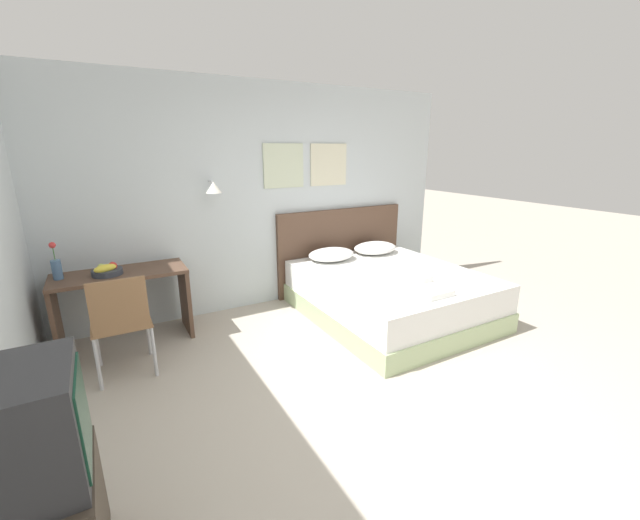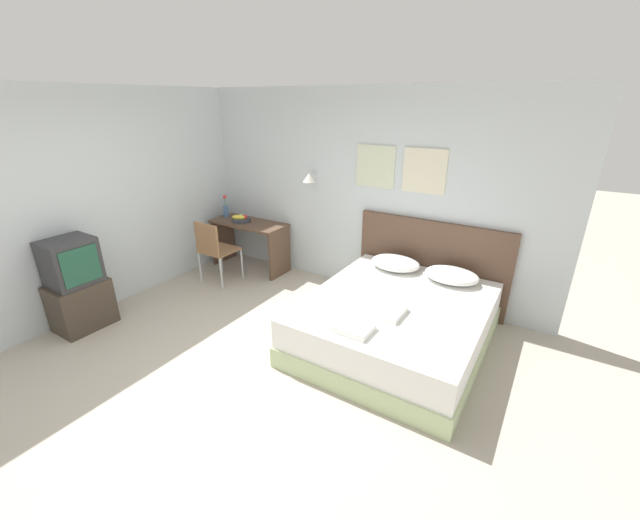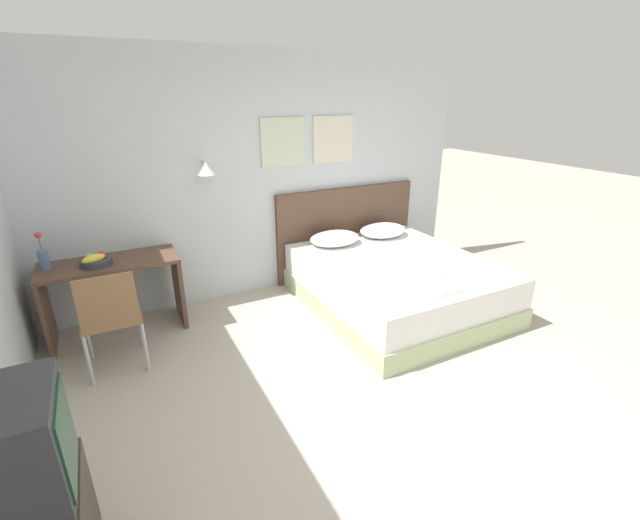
{
  "view_description": "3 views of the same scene",
  "coord_description": "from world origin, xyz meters",
  "px_view_note": "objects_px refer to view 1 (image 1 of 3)",
  "views": [
    {
      "loc": [
        -1.65,
        -1.91,
        1.91
      ],
      "look_at": [
        0.27,
        1.48,
        0.79
      ],
      "focal_mm": 22.0,
      "sensor_mm": 36.0,
      "label": 1
    },
    {
      "loc": [
        2.43,
        -2.09,
        2.47
      ],
      "look_at": [
        0.1,
        1.6,
        0.69
      ],
      "focal_mm": 22.0,
      "sensor_mm": 36.0,
      "label": 2
    },
    {
      "loc": [
        -1.51,
        -1.98,
        2.21
      ],
      "look_at": [
        0.2,
        1.33,
        0.75
      ],
      "focal_mm": 24.0,
      "sensor_mm": 36.0,
      "label": 3
    }
  ],
  "objects_px": {
    "pillow_right": "(375,248)",
    "folded_towel_near_foot": "(410,277)",
    "bed": "(390,294)",
    "desk": "(123,294)",
    "folded_towel_mid_bed": "(433,292)",
    "fruit_bowl": "(107,270)",
    "headboard": "(341,249)",
    "pillow_left": "(331,254)",
    "television": "(22,432)",
    "desk_chair": "(121,318)",
    "flower_vase": "(56,267)"
  },
  "relations": [
    {
      "from": "desk_chair",
      "to": "desk",
      "type": "bearing_deg",
      "value": 85.27
    },
    {
      "from": "headboard",
      "to": "folded_towel_mid_bed",
      "type": "bearing_deg",
      "value": -93.57
    },
    {
      "from": "folded_towel_mid_bed",
      "to": "headboard",
      "type": "bearing_deg",
      "value": 86.43
    },
    {
      "from": "flower_vase",
      "to": "television",
      "type": "relative_size",
      "value": 0.67
    },
    {
      "from": "headboard",
      "to": "desk_chair",
      "type": "xyz_separation_m",
      "value": [
        -2.8,
        -0.99,
        -0.01
      ]
    },
    {
      "from": "fruit_bowl",
      "to": "pillow_left",
      "type": "bearing_deg",
      "value": 0.84
    },
    {
      "from": "folded_towel_mid_bed",
      "to": "desk",
      "type": "xyz_separation_m",
      "value": [
        -2.63,
        1.54,
        -0.04
      ]
    },
    {
      "from": "bed",
      "to": "desk_chair",
      "type": "height_order",
      "value": "desk_chair"
    },
    {
      "from": "pillow_left",
      "to": "television",
      "type": "distance_m",
      "value": 3.73
    },
    {
      "from": "folded_towel_mid_bed",
      "to": "desk_chair",
      "type": "relative_size",
      "value": 0.35
    },
    {
      "from": "fruit_bowl",
      "to": "bed",
      "type": "bearing_deg",
      "value": -14.38
    },
    {
      "from": "flower_vase",
      "to": "folded_towel_mid_bed",
      "type": "bearing_deg",
      "value": -26.7
    },
    {
      "from": "headboard",
      "to": "folded_towel_mid_bed",
      "type": "height_order",
      "value": "headboard"
    },
    {
      "from": "fruit_bowl",
      "to": "television",
      "type": "height_order",
      "value": "television"
    },
    {
      "from": "desk",
      "to": "headboard",
      "type": "bearing_deg",
      "value": 6.29
    },
    {
      "from": "television",
      "to": "pillow_right",
      "type": "bearing_deg",
      "value": 33.6
    },
    {
      "from": "folded_towel_near_foot",
      "to": "folded_towel_mid_bed",
      "type": "relative_size",
      "value": 1.06
    },
    {
      "from": "headboard",
      "to": "fruit_bowl",
      "type": "xyz_separation_m",
      "value": [
        -2.84,
        -0.34,
        0.23
      ]
    },
    {
      "from": "headboard",
      "to": "folded_towel_near_foot",
      "type": "bearing_deg",
      "value": -89.97
    },
    {
      "from": "pillow_right",
      "to": "fruit_bowl",
      "type": "distance_m",
      "value": 3.19
    },
    {
      "from": "pillow_right",
      "to": "folded_towel_near_foot",
      "type": "xyz_separation_m",
      "value": [
        -0.34,
        -1.08,
        -0.05
      ]
    },
    {
      "from": "folded_towel_near_foot",
      "to": "flower_vase",
      "type": "bearing_deg",
      "value": 160.9
    },
    {
      "from": "pillow_right",
      "to": "desk_chair",
      "type": "bearing_deg",
      "value": -167.77
    },
    {
      "from": "folded_towel_mid_bed",
      "to": "fruit_bowl",
      "type": "height_order",
      "value": "fruit_bowl"
    },
    {
      "from": "folded_towel_mid_bed",
      "to": "fruit_bowl",
      "type": "xyz_separation_m",
      "value": [
        -2.73,
        1.49,
        0.23
      ]
    },
    {
      "from": "headboard",
      "to": "pillow_right",
      "type": "bearing_deg",
      "value": -41.84
    },
    {
      "from": "desk",
      "to": "folded_towel_near_foot",
      "type": "bearing_deg",
      "value": -21.61
    },
    {
      "from": "pillow_right",
      "to": "bed",
      "type": "bearing_deg",
      "value": -114.16
    },
    {
      "from": "bed",
      "to": "folded_towel_near_foot",
      "type": "relative_size",
      "value": 6.04
    },
    {
      "from": "pillow_right",
      "to": "flower_vase",
      "type": "relative_size",
      "value": 1.74
    },
    {
      "from": "pillow_right",
      "to": "desk",
      "type": "height_order",
      "value": "desk"
    },
    {
      "from": "pillow_left",
      "to": "folded_towel_near_foot",
      "type": "height_order",
      "value": "pillow_left"
    },
    {
      "from": "folded_towel_near_foot",
      "to": "television",
      "type": "bearing_deg",
      "value": -158.2
    },
    {
      "from": "pillow_left",
      "to": "desk_chair",
      "type": "height_order",
      "value": "desk_chair"
    },
    {
      "from": "pillow_left",
      "to": "television",
      "type": "relative_size",
      "value": 1.17
    },
    {
      "from": "bed",
      "to": "desk_chair",
      "type": "xyz_separation_m",
      "value": [
        -2.8,
        0.09,
        0.28
      ]
    },
    {
      "from": "bed",
      "to": "desk",
      "type": "height_order",
      "value": "desk"
    },
    {
      "from": "pillow_right",
      "to": "desk_chair",
      "type": "xyz_separation_m",
      "value": [
        -3.14,
        -0.68,
        -0.06
      ]
    },
    {
      "from": "desk_chair",
      "to": "pillow_right",
      "type": "bearing_deg",
      "value": 12.23
    },
    {
      "from": "pillow_right",
      "to": "folded_towel_mid_bed",
      "type": "xyz_separation_m",
      "value": [
        -0.46,
        -1.53,
        -0.05
      ]
    },
    {
      "from": "folded_towel_near_foot",
      "to": "folded_towel_mid_bed",
      "type": "bearing_deg",
      "value": -104.39
    },
    {
      "from": "bed",
      "to": "desk",
      "type": "relative_size",
      "value": 1.74
    },
    {
      "from": "pillow_right",
      "to": "folded_towel_near_foot",
      "type": "bearing_deg",
      "value": -107.63
    },
    {
      "from": "pillow_right",
      "to": "desk",
      "type": "distance_m",
      "value": 3.08
    },
    {
      "from": "bed",
      "to": "pillow_right",
      "type": "xyz_separation_m",
      "value": [
        0.34,
        0.77,
        0.34
      ]
    },
    {
      "from": "bed",
      "to": "fruit_bowl",
      "type": "relative_size",
      "value": 7.75
    },
    {
      "from": "desk_chair",
      "to": "flower_vase",
      "type": "bearing_deg",
      "value": 121.52
    },
    {
      "from": "folded_towel_near_foot",
      "to": "television",
      "type": "height_order",
      "value": "television"
    },
    {
      "from": "headboard",
      "to": "folded_towel_mid_bed",
      "type": "xyz_separation_m",
      "value": [
        -0.11,
        -1.84,
        0.0
      ]
    },
    {
      "from": "bed",
      "to": "desk_chair",
      "type": "relative_size",
      "value": 2.28
    }
  ]
}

